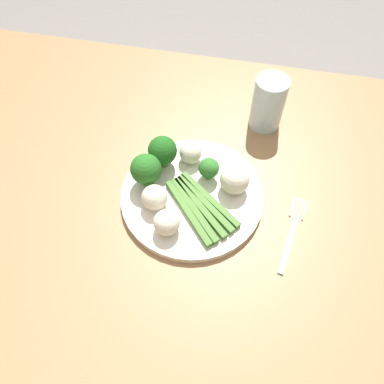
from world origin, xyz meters
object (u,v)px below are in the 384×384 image
object	(u,v)px
plate	(192,196)
cauliflower_near_fork	(167,222)
dining_table	(156,232)
cauliflower_edge	(235,179)
broccoli_right	(209,168)
asparagus_bundle	(199,206)
water_glass	(268,103)
broccoli_near_center	(146,170)
cauliflower_back_right	(191,153)
broccoli_front	(163,151)
cauliflower_front_left	(154,199)
fork	(292,233)

from	to	relation	value
plate	cauliflower_near_fork	distance (m)	0.09
dining_table	cauliflower_edge	world-z (taller)	cauliflower_edge
dining_table	cauliflower_edge	xyz separation A→B (m)	(0.15, 0.07, 0.14)
plate	broccoli_right	size ratio (longest dim) A/B	5.51
asparagus_bundle	cauliflower_near_fork	size ratio (longest dim) A/B	3.25
asparagus_bundle	water_glass	size ratio (longest dim) A/B	1.29
broccoli_near_center	cauliflower_edge	size ratio (longest dim) A/B	1.26
broccoli_near_center	cauliflower_near_fork	world-z (taller)	broccoli_near_center
dining_table	broccoli_right	world-z (taller)	broccoli_right
asparagus_bundle	broccoli_right	bearing A→B (deg)	130.71
broccoli_right	cauliflower_back_right	bearing A→B (deg)	140.54
cauliflower_edge	dining_table	bearing A→B (deg)	-155.33
plate	broccoli_front	distance (m)	0.10
broccoli_near_center	cauliflower_front_left	world-z (taller)	broccoli_near_center
plate	cauliflower_edge	distance (m)	0.09
dining_table	cauliflower_edge	distance (m)	0.22
asparagus_bundle	plate	bearing A→B (deg)	168.06
cauliflower_near_fork	cauliflower_back_right	size ratio (longest dim) A/B	1.04
cauliflower_front_left	cauliflower_near_fork	bearing A→B (deg)	-51.07
plate	cauliflower_back_right	size ratio (longest dim) A/B	5.99
asparagus_bundle	broccoli_near_center	world-z (taller)	broccoli_near_center
broccoli_near_center	broccoli_front	distance (m)	0.06
asparagus_bundle	broccoli_near_center	size ratio (longest dim) A/B	2.14
broccoli_right	cauliflower_near_fork	xyz separation A→B (m)	(-0.05, -0.13, -0.00)
water_glass	cauliflower_near_fork	bearing A→B (deg)	-114.77
cauliflower_front_left	fork	xyz separation A→B (m)	(0.26, 0.00, -0.04)
broccoli_right	cauliflower_front_left	bearing A→B (deg)	-134.81
broccoli_front	asparagus_bundle	bearing A→B (deg)	-44.66
broccoli_near_center	fork	size ratio (longest dim) A/B	0.44
dining_table	asparagus_bundle	world-z (taller)	asparagus_bundle
broccoli_front	water_glass	bearing A→B (deg)	42.40
cauliflower_front_left	water_glass	distance (m)	0.33
broccoli_right	cauliflower_edge	size ratio (longest dim) A/B	0.87
cauliflower_front_left	cauliflower_edge	distance (m)	0.16
plate	broccoli_near_center	distance (m)	0.10
dining_table	broccoli_near_center	world-z (taller)	broccoli_near_center
dining_table	broccoli_near_center	size ratio (longest dim) A/B	17.19
broccoli_right	broccoli_near_center	size ratio (longest dim) A/B	0.69
dining_table	broccoli_front	size ratio (longest dim) A/B	17.75
cauliflower_back_right	water_glass	bearing A→B (deg)	47.39
broccoli_near_center	cauliflower_back_right	bearing A→B (deg)	46.10
asparagus_bundle	cauliflower_front_left	xyz separation A→B (m)	(-0.08, -0.01, 0.02)
broccoli_front	cauliflower_edge	world-z (taller)	broccoli_front
broccoli_right	broccoli_front	world-z (taller)	broccoli_front
cauliflower_front_left	cauliflower_edge	bearing A→B (deg)	27.00
broccoli_right	cauliflower_front_left	distance (m)	0.12
cauliflower_near_fork	dining_table	bearing A→B (deg)	133.54
cauliflower_edge	cauliflower_front_left	bearing A→B (deg)	-153.00
plate	water_glass	xyz separation A→B (m)	(0.12, 0.23, 0.05)
cauliflower_near_fork	broccoli_front	bearing A→B (deg)	106.20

